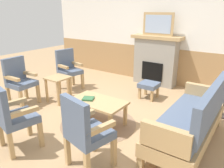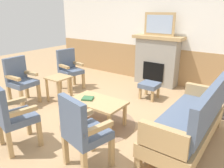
{
  "view_description": "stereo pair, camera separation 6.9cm",
  "coord_description": "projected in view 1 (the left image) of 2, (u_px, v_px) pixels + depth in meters",
  "views": [
    {
      "loc": [
        2.28,
        -2.92,
        1.93
      ],
      "look_at": [
        0.0,
        0.35,
        0.55
      ],
      "focal_mm": 35.17,
      "sensor_mm": 36.0,
      "label": 1
    },
    {
      "loc": [
        2.34,
        -2.88,
        1.93
      ],
      "look_at": [
        0.0,
        0.35,
        0.55
      ],
      "focal_mm": 35.17,
      "sensor_mm": 36.0,
      "label": 2
    }
  ],
  "objects": [
    {
      "name": "framed_picture",
      "position": [
        158.0,
        24.0,
        5.44
      ],
      "size": [
        0.8,
        0.04,
        0.56
      ],
      "color": "tan",
      "rests_on": "fireplace"
    },
    {
      "name": "side_table",
      "position": [
        58.0,
        82.0,
        4.69
      ],
      "size": [
        0.44,
        0.44,
        0.55
      ],
      "color": "tan",
      "rests_on": "ground_plane"
    },
    {
      "name": "couch",
      "position": [
        191.0,
        120.0,
        3.17
      ],
      "size": [
        0.7,
        1.8,
        0.98
      ],
      "color": "tan",
      "rests_on": "ground_plane"
    },
    {
      "name": "armchair_near_fireplace",
      "position": [
        68.0,
        68.0,
        5.43
      ],
      "size": [
        0.56,
        0.56,
        0.98
      ],
      "color": "tan",
      "rests_on": "ground_plane"
    },
    {
      "name": "fireplace",
      "position": [
        156.0,
        60.0,
        5.74
      ],
      "size": [
        1.3,
        0.44,
        1.28
      ],
      "color": "gray",
      "rests_on": "ground_plane"
    },
    {
      "name": "armchair_front_center",
      "position": [
        85.0,
        130.0,
        2.65
      ],
      "size": [
        0.57,
        0.57,
        0.98
      ],
      "color": "tan",
      "rests_on": "ground_plane"
    },
    {
      "name": "ground_plane",
      "position": [
        101.0,
        116.0,
        4.13
      ],
      "size": [
        14.0,
        14.0,
        0.0
      ],
      "primitive_type": "plane",
      "color": "tan"
    },
    {
      "name": "coffee_table",
      "position": [
        98.0,
        104.0,
        3.76
      ],
      "size": [
        0.96,
        0.56,
        0.44
      ],
      "color": "tan",
      "rests_on": "ground_plane"
    },
    {
      "name": "armchair_by_window_left",
      "position": [
        19.0,
        79.0,
        4.56
      ],
      "size": [
        0.5,
        0.5,
        0.98
      ],
      "color": "tan",
      "rests_on": "ground_plane"
    },
    {
      "name": "armchair_front_left",
      "position": [
        12.0,
        114.0,
        3.04
      ],
      "size": [
        0.57,
        0.57,
        0.98
      ],
      "color": "tan",
      "rests_on": "ground_plane"
    },
    {
      "name": "book_on_table",
      "position": [
        88.0,
        98.0,
        3.79
      ],
      "size": [
        0.25,
        0.24,
        0.03
      ],
      "primitive_type": "cube",
      "rotation": [
        0.0,
        0.0,
        0.46
      ],
      "color": "#33663D",
      "rests_on": "coffee_table"
    },
    {
      "name": "footstool",
      "position": [
        149.0,
        86.0,
        4.91
      ],
      "size": [
        0.4,
        0.4,
        0.36
      ],
      "color": "tan",
      "rests_on": "ground_plane"
    },
    {
      "name": "wall_back",
      "position": [
        161.0,
        33.0,
        5.72
      ],
      "size": [
        7.2,
        0.14,
        2.7
      ],
      "color": "white",
      "rests_on": "ground_plane"
    },
    {
      "name": "round_rug",
      "position": [
        98.0,
        123.0,
        3.88
      ],
      "size": [
        1.34,
        1.34,
        0.01
      ],
      "primitive_type": "cylinder",
      "color": "#896B51",
      "rests_on": "ground_plane"
    }
  ]
}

